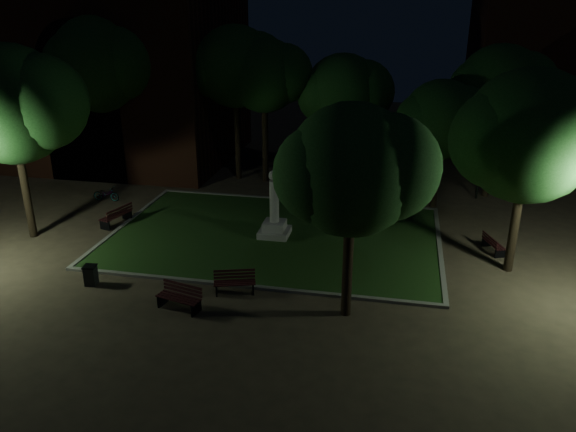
% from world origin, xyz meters
% --- Properties ---
extents(ground, '(80.00, 80.00, 0.00)m').
position_xyz_m(ground, '(0.00, 0.00, 0.00)').
color(ground, '#4A3C2C').
extents(lawn, '(15.00, 10.00, 0.08)m').
position_xyz_m(lawn, '(0.00, 2.00, 0.04)').
color(lawn, '#234518').
rests_on(lawn, ground).
extents(lawn_kerb, '(15.40, 10.40, 0.12)m').
position_xyz_m(lawn_kerb, '(0.00, 2.00, 0.06)').
color(lawn_kerb, slate).
rests_on(lawn_kerb, ground).
extents(monument, '(1.40, 1.40, 3.20)m').
position_xyz_m(monument, '(0.00, 2.00, 0.96)').
color(monument, '#A49D97').
rests_on(monument, lawn).
extents(building_main, '(20.00, 12.00, 15.00)m').
position_xyz_m(building_main, '(-15.86, 13.79, 7.38)').
color(building_main, '#452115').
rests_on(building_main, ground).
extents(tree_west, '(6.43, 5.25, 8.86)m').
position_xyz_m(tree_west, '(-11.11, -0.23, 6.23)').
color(tree_west, black).
rests_on(tree_west, ground).
extents(tree_north_wl, '(5.85, 4.78, 9.19)m').
position_xyz_m(tree_north_wl, '(-4.14, 10.52, 6.79)').
color(tree_north_wl, black).
rests_on(tree_north_wl, ground).
extents(tree_north_er, '(5.61, 4.58, 7.65)m').
position_xyz_m(tree_north_er, '(2.12, 11.24, 5.35)').
color(tree_north_er, black).
rests_on(tree_north_er, ground).
extents(tree_ne, '(5.07, 4.14, 6.78)m').
position_xyz_m(tree_ne, '(7.58, 7.82, 4.70)').
color(tree_ne, black).
rests_on(tree_ne, ground).
extents(tree_east, '(6.36, 5.19, 8.26)m').
position_xyz_m(tree_east, '(10.39, 0.56, 5.66)').
color(tree_east, black).
rests_on(tree_east, ground).
extents(tree_se, '(5.42, 4.43, 7.58)m').
position_xyz_m(tree_se, '(4.14, -4.25, 5.36)').
color(tree_se, black).
rests_on(tree_se, ground).
extents(tree_nw, '(6.82, 5.56, 9.77)m').
position_xyz_m(tree_nw, '(-11.65, 8.62, 6.98)').
color(tree_nw, black).
rests_on(tree_nw, ground).
extents(tree_far_north, '(5.25, 4.29, 8.53)m').
position_xyz_m(tree_far_north, '(-2.36, 10.28, 6.37)').
color(tree_far_north, black).
rests_on(tree_far_north, ground).
extents(tree_extra, '(5.77, 4.71, 8.38)m').
position_xyz_m(tree_extra, '(10.57, 10.11, 6.02)').
color(tree_extra, black).
rests_on(tree_extra, ground).
extents(lamppost_nw, '(1.18, 0.28, 4.50)m').
position_xyz_m(lamppost_nw, '(-12.05, 11.33, 3.14)').
color(lamppost_nw, black).
rests_on(lamppost_nw, ground).
extents(lamppost_ne, '(1.18, 0.28, 4.45)m').
position_xyz_m(lamppost_ne, '(9.92, 9.59, 3.11)').
color(lamppost_ne, black).
rests_on(lamppost_ne, ground).
extents(bench_near_left, '(1.77, 0.97, 0.92)m').
position_xyz_m(bench_near_left, '(-1.90, -5.08, 0.43)').
color(bench_near_left, black).
rests_on(bench_near_left, ground).
extents(bench_near_right, '(1.67, 0.99, 0.87)m').
position_xyz_m(bench_near_right, '(-0.30, -3.51, 0.41)').
color(bench_near_right, black).
rests_on(bench_near_right, ground).
extents(bench_left_side, '(1.07, 1.87, 0.97)m').
position_xyz_m(bench_left_side, '(-7.99, 1.87, 0.46)').
color(bench_left_side, black).
rests_on(bench_left_side, ground).
extents(bench_right_side, '(0.93, 1.48, 0.77)m').
position_xyz_m(bench_right_side, '(9.87, 2.29, 0.36)').
color(bench_right_side, black).
rests_on(bench_right_side, ground).
extents(bench_far_side, '(1.46, 0.59, 0.79)m').
position_xyz_m(bench_far_side, '(3.61, 9.47, 0.37)').
color(bench_far_side, black).
rests_on(bench_far_side, ground).
extents(trash_bin, '(0.54, 0.54, 0.82)m').
position_xyz_m(trash_bin, '(-6.02, -4.07, 0.42)').
color(trash_bin, black).
rests_on(trash_bin, ground).
extents(bicycle, '(1.51, 0.53, 0.79)m').
position_xyz_m(bicycle, '(-10.28, 5.03, 0.40)').
color(bicycle, black).
rests_on(bicycle, ground).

